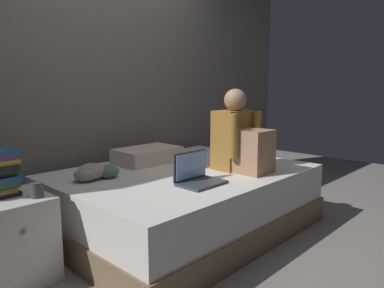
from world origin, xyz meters
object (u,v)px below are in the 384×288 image
person_sitting (240,140)px  mug (37,190)px  clothes_pile (96,172)px  bed (184,199)px  nightstand (10,239)px  pillow (148,155)px  laptop (197,176)px

person_sitting → mug: (-1.48, 0.39, -0.18)m
clothes_pile → person_sitting: bearing=-31.8°
bed → clothes_pile: bearing=157.7°
person_sitting → mug: person_sitting is taller
nightstand → clothes_pile: 0.72m
bed → nightstand: (-1.30, 0.18, 0.02)m
nightstand → pillow: bearing=11.7°
bed → person_sitting: person_sitting is taller
bed → laptop: bearing=-122.7°
person_sitting → mug: bearing=165.2°
person_sitting → clothes_pile: bearing=148.2°
bed → laptop: size_ratio=6.25×
nightstand → pillow: 1.35m
bed → pillow: pillow is taller
nightstand → laptop: size_ratio=1.63×
nightstand → laptop: bearing=-26.7°
person_sitting → clothes_pile: (-0.96, 0.60, -0.20)m
person_sitting → nightstand: bearing=162.4°
bed → person_sitting: (0.31, -0.33, 0.50)m
nightstand → mug: mug is taller
laptop → mug: bearing=156.0°
bed → nightstand: size_ratio=3.84×
bed → laptop: laptop is taller
nightstand → pillow: size_ratio=0.93×
clothes_pile → laptop: bearing=-56.0°
mug → laptop: bearing=-24.0°
bed → person_sitting: size_ratio=3.05×
person_sitting → clothes_pile: size_ratio=1.93×
laptop → pillow: (0.22, 0.81, 0.01)m
nightstand → mug: 0.35m
laptop → pillow: 0.84m
nightstand → clothes_pile: (0.65, 0.08, 0.29)m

